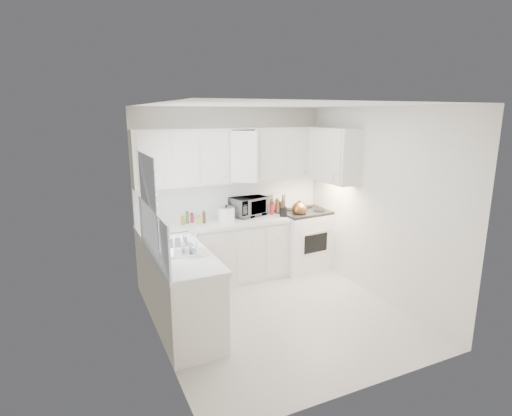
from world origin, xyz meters
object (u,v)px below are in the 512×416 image
rice_cooker (226,213)px  utensil_crock (283,205)px  microwave (248,204)px  tea_kettle (299,208)px  stove (303,231)px  dish_rack (184,245)px

rice_cooker → utensil_crock: (0.89, -0.12, 0.06)m
rice_cooker → microwave: bearing=4.0°
rice_cooker → tea_kettle: bearing=-25.8°
stove → utensil_crock: (-0.43, -0.10, 0.50)m
utensil_crock → microwave: bearing=148.4°
dish_rack → utensil_crock: bearing=44.1°
tea_kettle → utensil_crock: 0.26m
utensil_crock → dish_rack: utensil_crock is taller
stove → dish_rack: size_ratio=3.10×
stove → dish_rack: stove is taller
utensil_crock → rice_cooker: bearing=172.3°
tea_kettle → utensil_crock: bearing=151.1°
tea_kettle → dish_rack: tea_kettle is taller
rice_cooker → dish_rack: rice_cooker is taller
tea_kettle → microwave: size_ratio=0.54×
tea_kettle → dish_rack: size_ratio=0.72×
utensil_crock → tea_kettle: bearing=-13.0°
microwave → dish_rack: 1.92m
rice_cooker → utensil_crock: size_ratio=0.69×
tea_kettle → rice_cooker: size_ratio=1.19×
tea_kettle → stove: bearing=25.8°
microwave → utensil_crock: size_ratio=1.50×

